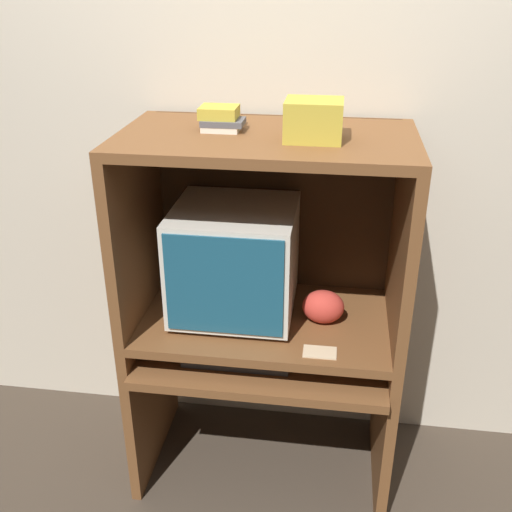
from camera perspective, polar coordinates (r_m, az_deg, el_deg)
The scene contains 11 objects.
wall_back at distance 2.48m, azimuth 2.06°, elevation 9.53°, with size 6.00×0.06×2.60m.
desk_base at distance 2.54m, azimuth 0.71°, elevation -12.97°, with size 1.03×0.63×0.63m.
desk_monitor_shelf at distance 2.39m, azimuth 0.89°, elevation -6.30°, with size 1.03×0.60×0.12m.
hutch_upper at distance 2.20m, azimuth 1.11°, elevation 5.38°, with size 1.03×0.60×0.73m.
crt_monitor at distance 2.30m, azimuth -2.05°, elevation -0.38°, with size 0.46×0.45×0.44m.
keyboard at distance 2.32m, azimuth -1.84°, elevation -9.71°, with size 0.41×0.14×0.03m.
mouse at distance 2.29m, azimuth 4.61°, elevation -10.29°, with size 0.06×0.04×0.03m.
snack_bag at distance 2.32m, azimuth 6.42°, elevation -4.82°, with size 0.16×0.12×0.13m.
book_stack at distance 2.14m, azimuth -3.37°, elevation 12.95°, with size 0.16×0.12×0.08m.
paper_card at distance 2.17m, azimuth 6.10°, elevation -9.10°, with size 0.12×0.08×0.00m.
storage_box at distance 2.00m, azimuth 5.52°, elevation 12.76°, with size 0.19×0.16×0.13m.
Camera 1 is at (0.25, -1.70, 2.00)m, focal length 42.00 mm.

